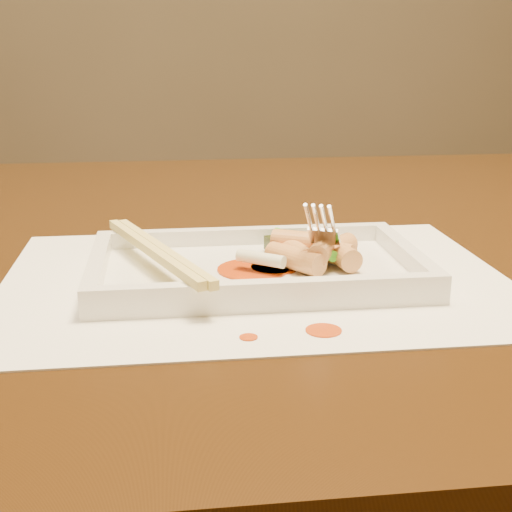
{
  "coord_description": "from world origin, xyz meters",
  "views": [
    {
      "loc": [
        -0.07,
        -0.7,
        0.93
      ],
      "look_at": [
        -0.01,
        -0.16,
        0.77
      ],
      "focal_mm": 50.0,
      "sensor_mm": 36.0,
      "label": 1
    }
  ],
  "objects": [
    {
      "name": "rice_cake_6",
      "position": [
        0.05,
        -0.16,
        0.77
      ],
      "size": [
        0.05,
        0.05,
        0.02
      ],
      "primitive_type": "cylinder",
      "rotation": [
        1.57,
        0.0,
        0.82
      ],
      "color": "tan",
      "rests_on": "plate_base"
    },
    {
      "name": "plate_rim_near",
      "position": [
        -0.01,
        -0.24,
        0.77
      ],
      "size": [
        0.26,
        0.01,
        0.01
      ],
      "primitive_type": "cube",
      "color": "white",
      "rests_on": "plate_base"
    },
    {
      "name": "plate_rim_right",
      "position": [
        0.12,
        -0.16,
        0.77
      ],
      "size": [
        0.01,
        0.14,
        0.01
      ],
      "primitive_type": "cube",
      "color": "white",
      "rests_on": "plate_base"
    },
    {
      "name": "scallion_white",
      "position": [
        -0.0,
        -0.18,
        0.77
      ],
      "size": [
        0.04,
        0.03,
        0.01
      ],
      "primitive_type": "cylinder",
      "rotation": [
        1.57,
        0.0,
        0.94
      ],
      "color": "#EAEACC",
      "rests_on": "plate_base"
    },
    {
      "name": "fork",
      "position": [
        0.06,
        -0.14,
        0.83
      ],
      "size": [
        0.09,
        0.1,
        0.14
      ],
      "primitive_type": null,
      "color": "silver",
      "rests_on": "plate_base"
    },
    {
      "name": "plate_rim_far",
      "position": [
        -0.01,
        -0.09,
        0.77
      ],
      "size": [
        0.26,
        0.01,
        0.01
      ],
      "primitive_type": "cube",
      "color": "white",
      "rests_on": "plate_base"
    },
    {
      "name": "table",
      "position": [
        0.0,
        0.0,
        0.65
      ],
      "size": [
        1.4,
        0.9,
        0.75
      ],
      "color": "black",
      "rests_on": "ground"
    },
    {
      "name": "plate_rim_left",
      "position": [
        -0.13,
        -0.16,
        0.77
      ],
      "size": [
        0.01,
        0.14,
        0.01
      ],
      "primitive_type": "cube",
      "color": "white",
      "rests_on": "plate_base"
    },
    {
      "name": "chopstick_b",
      "position": [
        -0.08,
        -0.16,
        0.78
      ],
      "size": [
        0.08,
        0.18,
        0.01
      ],
      "primitive_type": "cube",
      "rotation": [
        0.0,
        0.0,
        0.37
      ],
      "color": "#DECC6F",
      "rests_on": "plate_rim_near"
    },
    {
      "name": "sauce_blob_1",
      "position": [
        -0.01,
        -0.17,
        0.76
      ],
      "size": [
        0.06,
        0.06,
        0.0
      ],
      "primitive_type": "cylinder",
      "color": "#C13805",
      "rests_on": "plate_base"
    },
    {
      "name": "rice_cake_4",
      "position": [
        0.06,
        -0.16,
        0.77
      ],
      "size": [
        0.03,
        0.05,
        0.02
      ],
      "primitive_type": "cylinder",
      "rotation": [
        1.57,
        0.0,
        0.19
      ],
      "color": "tan",
      "rests_on": "plate_base"
    },
    {
      "name": "rice_cake_0",
      "position": [
        0.03,
        -0.16,
        0.77
      ],
      "size": [
        0.03,
        0.04,
        0.02
      ],
      "primitive_type": "cylinder",
      "rotation": [
        1.57,
        0.0,
        0.21
      ],
      "color": "tan",
      "rests_on": "plate_base"
    },
    {
      "name": "placemat",
      "position": [
        -0.01,
        -0.16,
        0.75
      ],
      "size": [
        0.4,
        0.3,
        0.0
      ],
      "primitive_type": "cube",
      "color": "white",
      "rests_on": "table"
    },
    {
      "name": "rice_cake_3",
      "position": [
        0.02,
        -0.17,
        0.77
      ],
      "size": [
        0.04,
        0.05,
        0.02
      ],
      "primitive_type": "cylinder",
      "rotation": [
        1.57,
        0.0,
        0.65
      ],
      "color": "tan",
      "rests_on": "plate_base"
    },
    {
      "name": "veg_piece",
      "position": [
        0.03,
        -0.12,
        0.77
      ],
      "size": [
        0.04,
        0.04,
        0.01
      ],
      "primitive_type": "cube",
      "rotation": [
        0.0,
        0.0,
        0.27
      ],
      "color": "black",
      "rests_on": "plate_base"
    },
    {
      "name": "plate_base",
      "position": [
        -0.01,
        -0.16,
        0.76
      ],
      "size": [
        0.26,
        0.16,
        0.01
      ],
      "primitive_type": "cube",
      "color": "white",
      "rests_on": "placemat"
    },
    {
      "name": "sauce_blob_0",
      "position": [
        0.01,
        -0.16,
        0.76
      ],
      "size": [
        0.04,
        0.04,
        0.0
      ],
      "primitive_type": "cylinder",
      "color": "#C13805",
      "rests_on": "plate_base"
    },
    {
      "name": "rice_cake_5",
      "position": [
        0.03,
        -0.15,
        0.78
      ],
      "size": [
        0.04,
        0.04,
        0.02
      ],
      "primitive_type": "cylinder",
      "rotation": [
        1.57,
        0.0,
        1.09
      ],
      "color": "tan",
      "rests_on": "plate_base"
    },
    {
      "name": "rice_cake_2",
      "position": [
        0.05,
        -0.17,
        0.78
      ],
      "size": [
        0.03,
        0.05,
        0.02
      ],
      "primitive_type": "cylinder",
      "rotation": [
        1.57,
        0.0,
        2.72
      ],
      "color": "tan",
      "rests_on": "plate_base"
    },
    {
      "name": "sauce_splatter_b",
      "position": [
        -0.03,
        -0.28,
        0.75
      ],
      "size": [
        0.01,
        0.01,
        0.0
      ],
      "primitive_type": "cylinder",
      "color": "#C13805",
      "rests_on": "placemat"
    },
    {
      "name": "chopstick_a",
      "position": [
        -0.09,
        -0.16,
        0.78
      ],
      "size": [
        0.08,
        0.18,
        0.01
      ],
      "primitive_type": "cube",
      "rotation": [
        0.0,
        0.0,
        0.37
      ],
      "color": "#DECC6F",
      "rests_on": "plate_rim_near"
    },
    {
      "name": "sauce_splatter_a",
      "position": [
        0.02,
        -0.28,
        0.75
      ],
      "size": [
        0.02,
        0.02,
        0.0
      ],
      "primitive_type": "cylinder",
      "color": "#C13805",
      "rests_on": "placemat"
    },
    {
      "name": "scallion_green",
      "position": [
        0.04,
        -0.14,
        0.77
      ],
      "size": [
        0.04,
        0.08,
        0.01
      ],
      "primitive_type": "cylinder",
      "rotation": [
        1.57,
        0.0,
        0.4
      ],
      "color": "green",
      "rests_on": "plate_base"
    },
    {
      "name": "rice_cake_1",
      "position": [
        0.06,
        -0.15,
        0.77
      ],
      "size": [
        0.04,
        0.04,
        0.02
      ],
      "primitive_type": "cylinder",
      "rotation": [
        1.57,
        0.0,
        2.31
      ],
      "color": "tan",
      "rests_on": "plate_base"
    }
  ]
}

